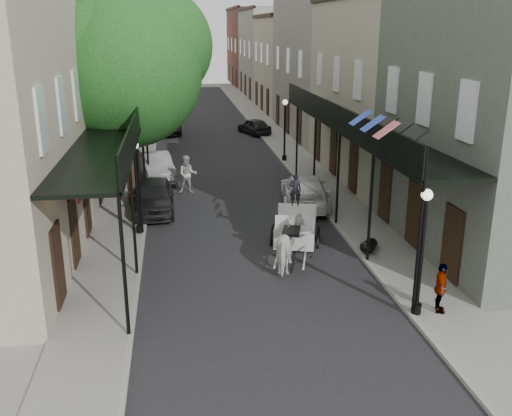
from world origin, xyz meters
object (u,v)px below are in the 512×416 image
object	(u,v)px
tree_near	(133,63)
car_left_near	(154,196)
car_right_near	(304,190)
carriage	(296,212)
horse	(291,244)
car_right_far	(254,126)
car_left_far	(165,125)
pedestrian_sidewalk_right	(441,288)
pedestrian_walking	(188,174)
car_left_mid	(157,167)
pedestrian_sidewalk_left	(133,152)
lamppost_left	(137,186)
tree_far	(146,60)
lamppost_right_near	(422,251)
lamppost_right_far	(285,129)

from	to	relation	value
tree_near	car_left_near	bearing A→B (deg)	-63.10
car_right_near	carriage	bearing A→B (deg)	81.81
horse	car_right_far	world-z (taller)	horse
carriage	car_left_near	size ratio (longest dim) A/B	0.67
car_left_near	car_left_far	world-z (taller)	car_left_near
horse	pedestrian_sidewalk_right	distance (m)	5.32
horse	pedestrian_sidewalk_right	bearing A→B (deg)	147.78
pedestrian_walking	car_left_near	world-z (taller)	pedestrian_walking
car_left_mid	car_right_near	size ratio (longest dim) A/B	0.85
pedestrian_walking	pedestrian_sidewalk_left	distance (m)	6.64
horse	pedestrian_sidewalk_right	world-z (taller)	horse
carriage	car_left_mid	xyz separation A→B (m)	(-5.58, 10.29, -0.44)
pedestrian_sidewalk_right	lamppost_left	bearing A→B (deg)	67.10
tree_far	pedestrian_sidewalk_left	xyz separation A→B (m)	(-0.78, -6.35, -4.87)
carriage	car_right_near	distance (m)	4.62
lamppost_left	lamppost_right_near	bearing A→B (deg)	-44.29
lamppost_right_near	car_left_mid	size ratio (longest dim) A/B	0.86
horse	car_left_near	xyz separation A→B (m)	(-4.83, 7.05, -0.14)
carriage	car_right_near	size ratio (longest dim) A/B	0.58
tree_far	car_left_near	distance (m)	16.02
carriage	car_right_near	xyz separation A→B (m)	(1.34, 4.40, -0.41)
tree_far	car_right_near	size ratio (longest dim) A/B	1.71
car_left_mid	car_right_near	xyz separation A→B (m)	(6.91, -5.89, 0.02)
pedestrian_sidewalk_right	car_left_near	bearing A→B (deg)	56.42
car_left_near	car_left_far	size ratio (longest dim) A/B	0.90
pedestrian_walking	car_left_near	bearing A→B (deg)	-119.31
car_left_far	lamppost_left	bearing A→B (deg)	-97.52
tree_near	car_right_far	xyz separation A→B (m)	(7.80, 17.67, -5.86)
tree_near	carriage	size ratio (longest dim) A/B	3.27
pedestrian_sidewalk_left	pedestrian_sidewalk_right	world-z (taller)	pedestrian_sidewalk_left
carriage	pedestrian_sidewalk_right	world-z (taller)	carriage
horse	car_right_far	bearing A→B (deg)	-79.40
car_left_far	car_right_near	bearing A→B (deg)	-77.20
tree_far	horse	world-z (taller)	tree_far
car_left_near	pedestrian_walking	bearing A→B (deg)	60.63
tree_far	car_left_mid	size ratio (longest dim) A/B	2.00
carriage	car_right_far	bearing A→B (deg)	101.85
lamppost_left	car_right_far	world-z (taller)	lamppost_left
lamppost_right_far	pedestrian_sidewalk_left	xyz separation A→B (m)	(-9.13, -0.17, -1.08)
pedestrian_sidewalk_right	car_right_far	distance (m)	29.88
pedestrian_sidewalk_left	car_right_far	size ratio (longest dim) A/B	0.46
pedestrian_sidewalk_left	car_left_mid	world-z (taller)	pedestrian_sidewalk_left
lamppost_right_far	carriage	bearing A→B (deg)	-99.00
car_right_near	car_right_far	size ratio (longest dim) A/B	1.38
pedestrian_sidewalk_left	car_right_far	distance (m)	13.23
pedestrian_sidewalk_left	car_right_near	size ratio (longest dim) A/B	0.34
lamppost_left	lamppost_right_far	size ratio (longest dim) A/B	1.00
lamppost_right_far	tree_near	bearing A→B (deg)	-136.69
tree_near	lamppost_right_far	size ratio (longest dim) A/B	2.60
car_left_mid	pedestrian_sidewalk_right	bearing A→B (deg)	-74.12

